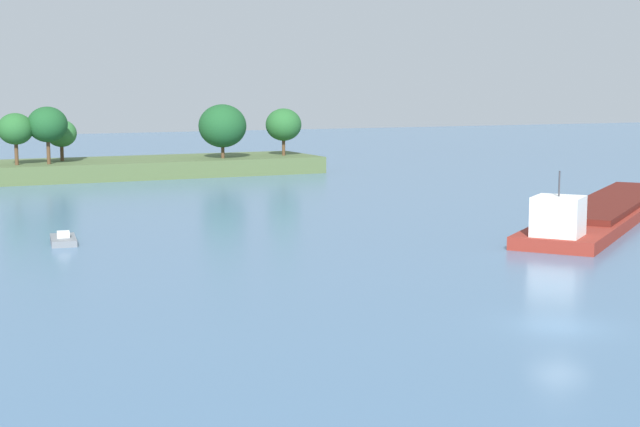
# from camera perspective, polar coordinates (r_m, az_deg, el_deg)

# --- Properties ---
(ground_plane) EXTENTS (400.00, 400.00, 0.00)m
(ground_plane) POSITION_cam_1_polar(r_m,az_deg,el_deg) (47.33, 14.13, -6.56)
(ground_plane) COLOR #476B8E
(treeline_island) EXTENTS (57.25, 13.51, 9.13)m
(treeline_island) POSITION_cam_1_polar(r_m,az_deg,el_deg) (123.47, -12.14, 3.21)
(treeline_island) COLOR #4C6038
(treeline_island) RESTS_ON ground
(small_motorboat) EXTENTS (2.29, 4.55, 0.97)m
(small_motorboat) POSITION_cam_1_polar(r_m,az_deg,el_deg) (72.27, -15.08, -1.53)
(small_motorboat) COLOR slate
(small_motorboat) RESTS_ON ground
(cargo_barge) EXTENTS (38.30, 31.40, 5.54)m
(cargo_barge) POSITION_cam_1_polar(r_m,az_deg,el_deg) (87.38, 16.83, 0.29)
(cargo_barge) COLOR maroon
(cargo_barge) RESTS_ON ground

